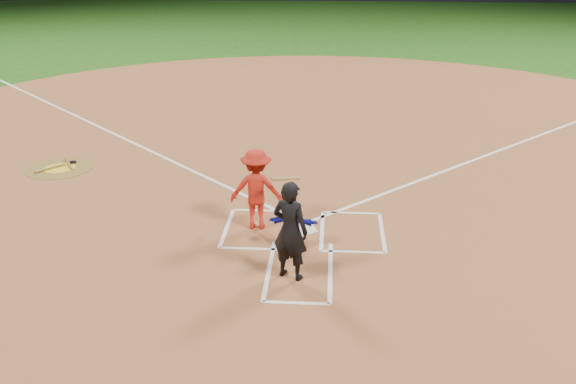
# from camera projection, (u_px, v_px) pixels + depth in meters

# --- Properties ---
(ground) EXTENTS (120.00, 120.00, 0.00)m
(ground) POSITION_uv_depth(u_px,v_px,m) (304.00, 230.00, 13.10)
(ground) COLOR #1B4912
(ground) RESTS_ON ground
(home_plate_dirt) EXTENTS (28.00, 28.00, 0.01)m
(home_plate_dirt) POSITION_uv_depth(u_px,v_px,m) (313.00, 142.00, 18.65)
(home_plate_dirt) COLOR brown
(home_plate_dirt) RESTS_ON ground
(home_plate) EXTENTS (0.60, 0.60, 0.02)m
(home_plate) POSITION_uv_depth(u_px,v_px,m) (304.00, 229.00, 13.09)
(home_plate) COLOR silver
(home_plate) RESTS_ON home_plate_dirt
(on_deck_circle) EXTENTS (1.70, 1.70, 0.01)m
(on_deck_circle) POSITION_uv_depth(u_px,v_px,m) (59.00, 168.00, 16.51)
(on_deck_circle) COLOR brown
(on_deck_circle) RESTS_ON home_plate_dirt
(on_deck_logo) EXTENTS (0.80, 0.80, 0.00)m
(on_deck_logo) POSITION_uv_depth(u_px,v_px,m) (59.00, 168.00, 16.51)
(on_deck_logo) COLOR gold
(on_deck_logo) RESTS_ON on_deck_circle
(on_deck_bat_a) EXTENTS (0.49, 0.75, 0.06)m
(on_deck_bat_a) POSITION_uv_depth(u_px,v_px,m) (69.00, 164.00, 16.72)
(on_deck_bat_a) COLOR olive
(on_deck_bat_a) RESTS_ON on_deck_circle
(on_deck_bat_b) EXTENTS (0.58, 0.70, 0.06)m
(on_deck_bat_b) POSITION_uv_depth(u_px,v_px,m) (50.00, 168.00, 16.41)
(on_deck_bat_b) COLOR olive
(on_deck_bat_b) RESTS_ON on_deck_circle
(bat_weight_donut) EXTENTS (0.19, 0.19, 0.05)m
(bat_weight_donut) POSITION_uv_depth(u_px,v_px,m) (73.00, 162.00, 16.85)
(bat_weight_donut) COLOR black
(bat_weight_donut) RESTS_ON on_deck_circle
(catcher) EXTENTS (0.97, 0.39, 1.02)m
(catcher) POSITION_uv_depth(u_px,v_px,m) (293.00, 225.00, 12.10)
(catcher) COLOR #13159C
(catcher) RESTS_ON home_plate_dirt
(umpire) EXTENTS (0.78, 0.67, 1.80)m
(umpire) POSITION_uv_depth(u_px,v_px,m) (290.00, 230.00, 10.99)
(umpire) COLOR black
(umpire) RESTS_ON home_plate_dirt
(chalk_markings) EXTENTS (28.35, 17.32, 0.01)m
(chalk_markings) POSITION_uv_depth(u_px,v_px,m) (313.00, 149.00, 17.98)
(chalk_markings) COLOR white
(chalk_markings) RESTS_ON home_plate_dirt
(batter_at_plate) EXTENTS (1.42, 0.81, 1.68)m
(batter_at_plate) POSITION_uv_depth(u_px,v_px,m) (257.00, 189.00, 12.91)
(batter_at_plate) COLOR red
(batter_at_plate) RESTS_ON home_plate_dirt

